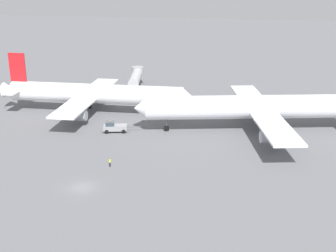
% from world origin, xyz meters
% --- Properties ---
extents(ground_plane, '(600.00, 600.00, 0.00)m').
position_xyz_m(ground_plane, '(0.00, 0.00, 0.00)').
color(ground_plane, slate).
extents(airliner_at_gate_left, '(51.12, 38.74, 15.16)m').
position_xyz_m(airliner_at_gate_left, '(-12.75, 41.60, 5.02)').
color(airliner_at_gate_left, white).
rests_on(airliner_at_gate_left, ground).
extents(airliner_being_pushed, '(53.52, 46.06, 15.62)m').
position_xyz_m(airliner_being_pushed, '(27.86, 35.64, 5.48)').
color(airliner_being_pushed, white).
rests_on(airliner_being_pushed, ground).
extents(pushback_tug, '(8.62, 3.90, 2.79)m').
position_xyz_m(pushback_tug, '(-3.15, 28.16, 1.17)').
color(pushback_tug, gray).
rests_on(pushback_tug, ground).
extents(ground_crew_ramp_agent_by_cones, '(0.36, 0.36, 1.76)m').
position_xyz_m(ground_crew_ramp_agent_by_cones, '(1.96, 9.19, 0.92)').
color(ground_crew_ramp_agent_by_cones, black).
rests_on(ground_crew_ramp_agent_by_cones, ground).
extents(jet_bridge, '(6.51, 18.85, 5.70)m').
position_xyz_m(jet_bridge, '(-8.75, 68.45, 3.92)').
color(jet_bridge, '#B7B7BC').
rests_on(jet_bridge, ground).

